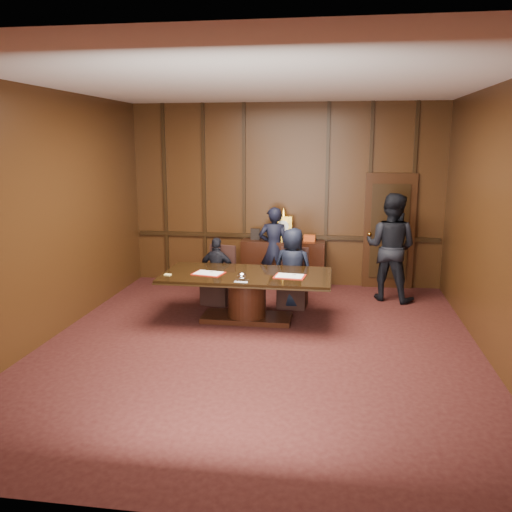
{
  "coord_description": "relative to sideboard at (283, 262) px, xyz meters",
  "views": [
    {
      "loc": [
        1.01,
        -6.97,
        2.77
      ],
      "look_at": [
        -0.2,
        1.07,
        1.05
      ],
      "focal_mm": 38.0,
      "sensor_mm": 36.0,
      "label": 1
    }
  ],
  "objects": [
    {
      "name": "folder_left",
      "position": [
        -0.94,
        -2.27,
        0.28
      ],
      "size": [
        0.52,
        0.42,
        0.02
      ],
      "rotation": [
        0.0,
        0.0,
        -0.21
      ],
      "color": "#B41D10",
      "rests_on": "conference_table"
    },
    {
      "name": "sideboard",
      "position": [
        0.0,
        0.0,
        0.0
      ],
      "size": [
        1.6,
        0.45,
        1.54
      ],
      "color": "black",
      "rests_on": "ground"
    },
    {
      "name": "chair_right",
      "position": [
        0.3,
        -1.28,
        -0.19
      ],
      "size": [
        0.51,
        0.51,
        0.99
      ],
      "rotation": [
        0.0,
        0.0,
        -0.06
      ],
      "color": "black",
      "rests_on": "ground"
    },
    {
      "name": "notepad",
      "position": [
        -1.54,
        -2.43,
        0.28
      ],
      "size": [
        0.11,
        0.09,
        0.01
      ],
      "primitive_type": "cube",
      "rotation": [
        0.0,
        0.0,
        -0.2
      ],
      "color": "#FFE07C",
      "rests_on": "conference_table"
    },
    {
      "name": "witness_left",
      "position": [
        -0.17,
        -0.16,
        0.3
      ],
      "size": [
        0.62,
        0.45,
        1.57
      ],
      "primitive_type": "imported",
      "rotation": [
        0.0,
        0.0,
        3.27
      ],
      "color": "black",
      "rests_on": "ground"
    },
    {
      "name": "signatory_right",
      "position": [
        0.3,
        -1.36,
        0.2
      ],
      "size": [
        0.74,
        0.56,
        1.37
      ],
      "primitive_type": "imported",
      "rotation": [
        0.0,
        0.0,
        2.95
      ],
      "color": "black",
      "rests_on": "ground"
    },
    {
      "name": "witness_right",
      "position": [
        1.96,
        -0.62,
        0.47
      ],
      "size": [
        1.13,
        1.03,
        1.9
      ],
      "primitive_type": "imported",
      "rotation": [
        0.0,
        0.0,
        2.73
      ],
      "color": "black",
      "rests_on": "ground"
    },
    {
      "name": "folder_right",
      "position": [
        0.33,
        -2.26,
        0.28
      ],
      "size": [
        0.49,
        0.38,
        0.02
      ],
      "rotation": [
        0.0,
        0.0,
        -0.1
      ],
      "color": "#B41D10",
      "rests_on": "conference_table"
    },
    {
      "name": "inkstand",
      "position": [
        -0.35,
        -2.61,
        0.33
      ],
      "size": [
        0.2,
        0.14,
        0.12
      ],
      "color": "white",
      "rests_on": "conference_table"
    },
    {
      "name": "conference_table",
      "position": [
        -0.35,
        -2.16,
        0.02
      ],
      "size": [
        2.62,
        1.32,
        0.76
      ],
      "color": "black",
      "rests_on": "ground"
    },
    {
      "name": "signatory_left",
      "position": [
        -1.0,
        -1.36,
        0.1
      ],
      "size": [
        0.71,
        0.36,
        1.17
      ],
      "primitive_type": "imported",
      "rotation": [
        0.0,
        0.0,
        3.03
      ],
      "color": "black",
      "rests_on": "ground"
    },
    {
      "name": "room",
      "position": [
        0.07,
        -3.12,
        1.24
      ],
      "size": [
        7.0,
        7.04,
        3.5
      ],
      "color": "black",
      "rests_on": "ground"
    },
    {
      "name": "chair_left",
      "position": [
        -1.0,
        -1.28,
        -0.19
      ],
      "size": [
        0.57,
        0.57,
        0.99
      ],
      "rotation": [
        0.0,
        0.0,
        -0.22
      ],
      "color": "black",
      "rests_on": "ground"
    }
  ]
}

